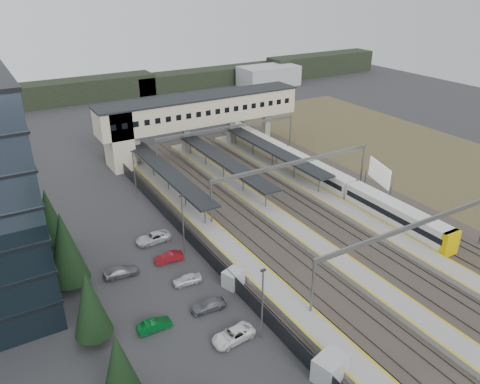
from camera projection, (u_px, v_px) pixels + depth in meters
ground at (281, 273)px, 55.57m from camera, size 220.00×220.00×0.00m
conifer_row at (101, 325)px, 40.36m from camera, size 4.42×49.82×9.50m
car_park at (219, 353)px, 43.11m from camera, size 10.51×44.66×1.29m
lampposts at (216, 256)px, 51.00m from camera, size 0.50×53.25×8.07m
fence at (213, 261)px, 56.04m from camera, size 0.08×90.00×2.00m
relay_cabin_near at (330, 368)px, 40.69m from camera, size 3.31×2.77×2.39m
relay_cabin_far at (233, 278)px, 52.94m from camera, size 2.62×2.40×1.97m
rail_corridor at (316, 232)px, 63.64m from camera, size 34.00×90.00×0.92m
canopies at (223, 160)px, 78.13m from camera, size 23.10×30.00×3.28m
footbridge at (188, 115)px, 88.41m from camera, size 40.40×6.40×11.20m
gantries at (345, 196)px, 60.87m from camera, size 28.40×62.28×7.17m
train at (314, 172)px, 78.63m from camera, size 2.60×54.32×3.27m
billboard at (379, 174)px, 73.13m from camera, size 2.11×6.20×5.57m
scrub_east at (479, 180)px, 80.18m from camera, size 34.00×120.00×0.06m
treeline_far at (166, 83)px, 137.08m from camera, size 170.00×19.00×7.00m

